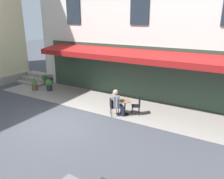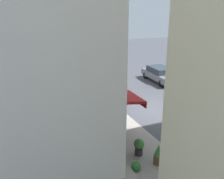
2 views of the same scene
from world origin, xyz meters
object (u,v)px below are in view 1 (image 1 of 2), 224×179
at_px(potted_plant_by_steps, 45,79).
at_px(potted_plant_entrance_left, 35,84).
at_px(cafe_chair_black_facing_street, 137,104).
at_px(cafe_chair_black_by_window, 113,105).
at_px(cafe_table_near_entrance, 125,105).
at_px(seated_patron_in_grey, 117,102).
at_px(potted_plant_mid_terrace, 49,84).

relative_size(potted_plant_by_steps, potted_plant_entrance_left, 0.77).
bearing_deg(cafe_chair_black_facing_street, cafe_chair_black_by_window, 36.98).
bearing_deg(potted_plant_entrance_left, potted_plant_by_steps, -71.27).
xyz_separation_m(cafe_chair_black_by_window, potted_plant_entrance_left, (6.74, -0.94, -0.08)).
relative_size(cafe_table_near_entrance, seated_patron_in_grey, 0.55).
relative_size(cafe_chair_black_by_window, potted_plant_mid_terrace, 1.12).
relative_size(cafe_table_near_entrance, potted_plant_by_steps, 1.02).
bearing_deg(potted_plant_entrance_left, cafe_table_near_entrance, 175.98).
bearing_deg(cafe_chair_black_by_window, cafe_table_near_entrance, -136.72).
height_order(seated_patron_in_grey, potted_plant_entrance_left, seated_patron_in_grey).
distance_m(cafe_table_near_entrance, cafe_chair_black_by_window, 0.63).
bearing_deg(potted_plant_mid_terrace, cafe_chair_black_facing_street, 174.92).
distance_m(cafe_chair_black_by_window, potted_plant_by_steps, 7.55).
bearing_deg(potted_plant_entrance_left, seated_patron_in_grey, 173.47).
xyz_separation_m(cafe_table_near_entrance, potted_plant_by_steps, (7.65, -1.84, -0.11)).
xyz_separation_m(seated_patron_in_grey, potted_plant_entrance_left, (6.90, -0.79, -0.26)).
height_order(seated_patron_in_grey, potted_plant_by_steps, seated_patron_in_grey).
relative_size(cafe_table_near_entrance, cafe_chair_black_facing_street, 0.82).
distance_m(cafe_table_near_entrance, cafe_chair_black_facing_street, 0.63).
xyz_separation_m(cafe_chair_black_by_window, cafe_chair_black_facing_street, (-1.00, -0.76, 0.00)).
bearing_deg(cafe_table_near_entrance, cafe_chair_black_by_window, 43.28).
relative_size(cafe_chair_black_facing_street, potted_plant_entrance_left, 0.96).
xyz_separation_m(potted_plant_by_steps, potted_plant_mid_terrace, (-1.39, 0.91, 0.07)).
relative_size(cafe_chair_black_by_window, cafe_chair_black_facing_street, 1.00).
bearing_deg(potted_plant_entrance_left, cafe_chair_black_by_window, 172.07).
height_order(cafe_table_near_entrance, potted_plant_by_steps, cafe_table_near_entrance).
bearing_deg(potted_plant_entrance_left, cafe_chair_black_facing_street, 178.64).
distance_m(cafe_chair_black_by_window, potted_plant_entrance_left, 6.81).
relative_size(cafe_chair_black_facing_street, potted_plant_by_steps, 1.24).
xyz_separation_m(potted_plant_by_steps, potted_plant_entrance_left, (-0.45, 1.33, 0.08)).
relative_size(cafe_chair_black_facing_street, potted_plant_mid_terrace, 1.12).
xyz_separation_m(cafe_chair_black_facing_street, seated_patron_in_grey, (0.85, 0.61, 0.18)).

